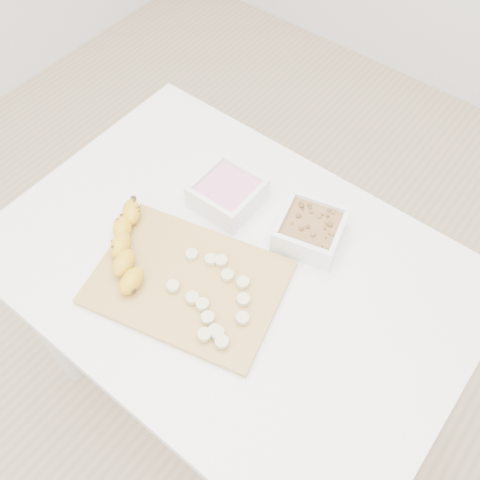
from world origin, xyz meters
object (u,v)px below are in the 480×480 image
Objects in this scene: cutting_board at (188,283)px; bowl_yogurt at (227,193)px; table at (232,288)px; banana at (128,247)px; bowl_granola at (310,230)px.

bowl_yogurt is at bearing 108.24° from cutting_board.
banana is at bearing -147.72° from table.
banana reaches higher than table.
bowl_yogurt is 0.20m from bowl_granola.
bowl_yogurt is at bearing 40.50° from banana.
table is 6.17× the size of bowl_granola.
banana is at bearing -106.10° from bowl_yogurt.
bowl_yogurt reaches higher than cutting_board.
bowl_yogurt is 0.85× the size of bowl_granola.
banana is (-0.18, -0.12, 0.13)m from table.
bowl_granola is at bearing 11.89° from banana.
bowl_yogurt is 0.60× the size of banana.
cutting_board is at bearing -71.76° from bowl_yogurt.
bowl_yogurt is 0.23m from cutting_board.
banana is at bearing -170.14° from cutting_board.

